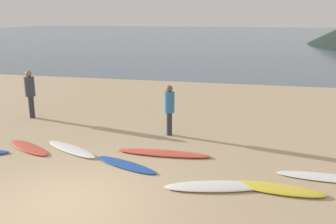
{
  "coord_description": "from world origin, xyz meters",
  "views": [
    {
      "loc": [
        3.71,
        -6.33,
        3.83
      ],
      "look_at": [
        0.9,
        5.64,
        0.6
      ],
      "focal_mm": 39.85,
      "sensor_mm": 36.0,
      "label": 1
    }
  ],
  "objects_px": {
    "surfboard_1": "(29,147)",
    "surfboard_7": "(328,178)",
    "surfboard_3": "(126,165)",
    "person_1": "(169,106)",
    "surfboard_2": "(71,149)",
    "surfboard_6": "(278,189)",
    "person_0": "(30,90)",
    "surfboard_5": "(217,186)",
    "surfboard_4": "(164,153)"
  },
  "relations": [
    {
      "from": "surfboard_3",
      "to": "person_1",
      "type": "xyz_separation_m",
      "value": [
        0.53,
        2.77,
        0.94
      ]
    },
    {
      "from": "surfboard_1",
      "to": "surfboard_6",
      "type": "bearing_deg",
      "value": 19.28
    },
    {
      "from": "surfboard_7",
      "to": "surfboard_4",
      "type": "bearing_deg",
      "value": 173.05
    },
    {
      "from": "surfboard_1",
      "to": "person_0",
      "type": "xyz_separation_m",
      "value": [
        -1.83,
        3.06,
        1.03
      ]
    },
    {
      "from": "surfboard_3",
      "to": "surfboard_6",
      "type": "relative_size",
      "value": 0.98
    },
    {
      "from": "surfboard_1",
      "to": "surfboard_2",
      "type": "bearing_deg",
      "value": 34.88
    },
    {
      "from": "surfboard_1",
      "to": "surfboard_2",
      "type": "relative_size",
      "value": 0.9
    },
    {
      "from": "surfboard_5",
      "to": "person_1",
      "type": "xyz_separation_m",
      "value": [
        -1.93,
        3.51,
        0.93
      ]
    },
    {
      "from": "surfboard_4",
      "to": "surfboard_7",
      "type": "bearing_deg",
      "value": -10.31
    },
    {
      "from": "surfboard_1",
      "to": "surfboard_2",
      "type": "height_order",
      "value": "surfboard_2"
    },
    {
      "from": "surfboard_1",
      "to": "person_1",
      "type": "distance_m",
      "value": 4.44
    },
    {
      "from": "surfboard_6",
      "to": "person_1",
      "type": "xyz_separation_m",
      "value": [
        -3.27,
        3.34,
        0.93
      ]
    },
    {
      "from": "surfboard_3",
      "to": "surfboard_6",
      "type": "xyz_separation_m",
      "value": [
        3.8,
        -0.57,
        0.02
      ]
    },
    {
      "from": "surfboard_5",
      "to": "person_1",
      "type": "relative_size",
      "value": 1.46
    },
    {
      "from": "surfboard_1",
      "to": "surfboard_4",
      "type": "bearing_deg",
      "value": 34.89
    },
    {
      "from": "surfboard_5",
      "to": "surfboard_6",
      "type": "relative_size",
      "value": 1.18
    },
    {
      "from": "surfboard_2",
      "to": "surfboard_6",
      "type": "relative_size",
      "value": 1.05
    },
    {
      "from": "person_1",
      "to": "surfboard_3",
      "type": "bearing_deg",
      "value": 155.08
    },
    {
      "from": "surfboard_6",
      "to": "surfboard_7",
      "type": "distance_m",
      "value": 1.51
    },
    {
      "from": "surfboard_2",
      "to": "surfboard_4",
      "type": "xyz_separation_m",
      "value": [
        2.69,
        0.3,
        -0.0
      ]
    },
    {
      "from": "surfboard_7",
      "to": "person_0",
      "type": "height_order",
      "value": "person_0"
    },
    {
      "from": "surfboard_2",
      "to": "surfboard_3",
      "type": "relative_size",
      "value": 1.07
    },
    {
      "from": "surfboard_2",
      "to": "person_0",
      "type": "distance_m",
      "value": 4.4
    },
    {
      "from": "surfboard_6",
      "to": "person_1",
      "type": "distance_m",
      "value": 4.77
    },
    {
      "from": "surfboard_1",
      "to": "surfboard_4",
      "type": "distance_m",
      "value": 4.01
    },
    {
      "from": "surfboard_5",
      "to": "surfboard_7",
      "type": "distance_m",
      "value": 2.77
    },
    {
      "from": "surfboard_4",
      "to": "person_1",
      "type": "xyz_separation_m",
      "value": [
        -0.24,
        1.75,
        0.93
      ]
    },
    {
      "from": "surfboard_6",
      "to": "surfboard_7",
      "type": "height_order",
      "value": "surfboard_6"
    },
    {
      "from": "surfboard_3",
      "to": "surfboard_5",
      "type": "relative_size",
      "value": 0.83
    },
    {
      "from": "surfboard_6",
      "to": "person_1",
      "type": "bearing_deg",
      "value": 139.69
    },
    {
      "from": "surfboard_5",
      "to": "surfboard_6",
      "type": "bearing_deg",
      "value": -7.76
    },
    {
      "from": "surfboard_3",
      "to": "surfboard_6",
      "type": "bearing_deg",
      "value": 13.97
    },
    {
      "from": "surfboard_1",
      "to": "surfboard_7",
      "type": "bearing_deg",
      "value": 27.02
    },
    {
      "from": "surfboard_2",
      "to": "surfboard_5",
      "type": "bearing_deg",
      "value": 9.26
    },
    {
      "from": "surfboard_3",
      "to": "person_0",
      "type": "relative_size",
      "value": 1.1
    },
    {
      "from": "surfboard_1",
      "to": "surfboard_5",
      "type": "distance_m",
      "value": 5.82
    },
    {
      "from": "surfboard_4",
      "to": "surfboard_5",
      "type": "height_order",
      "value": "same"
    },
    {
      "from": "surfboard_5",
      "to": "surfboard_6",
      "type": "height_order",
      "value": "surfboard_6"
    },
    {
      "from": "surfboard_3",
      "to": "surfboard_4",
      "type": "xyz_separation_m",
      "value": [
        0.77,
        1.01,
        0.01
      ]
    },
    {
      "from": "surfboard_2",
      "to": "person_1",
      "type": "xyz_separation_m",
      "value": [
        2.45,
        2.06,
        0.93
      ]
    },
    {
      "from": "surfboard_1",
      "to": "person_0",
      "type": "relative_size",
      "value": 1.07
    },
    {
      "from": "surfboard_2",
      "to": "person_1",
      "type": "distance_m",
      "value": 3.33
    },
    {
      "from": "surfboard_1",
      "to": "surfboard_6",
      "type": "xyz_separation_m",
      "value": [
        7.01,
        -1.13,
        0.01
      ]
    },
    {
      "from": "surfboard_1",
      "to": "surfboard_7",
      "type": "distance_m",
      "value": 8.21
    },
    {
      "from": "surfboard_2",
      "to": "surfboard_7",
      "type": "xyz_separation_m",
      "value": [
        6.92,
        -0.35,
        -0.01
      ]
    },
    {
      "from": "surfboard_5",
      "to": "surfboard_1",
      "type": "bearing_deg",
      "value": 152.01
    },
    {
      "from": "surfboard_2",
      "to": "surfboard_6",
      "type": "distance_m",
      "value": 5.86
    },
    {
      "from": "surfboard_3",
      "to": "person_1",
      "type": "bearing_deg",
      "value": 101.61
    },
    {
      "from": "surfboard_1",
      "to": "surfboard_3",
      "type": "height_order",
      "value": "surfboard_1"
    },
    {
      "from": "surfboard_5",
      "to": "person_0",
      "type": "xyz_separation_m",
      "value": [
        -7.5,
        4.37,
        1.03
      ]
    }
  ]
}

